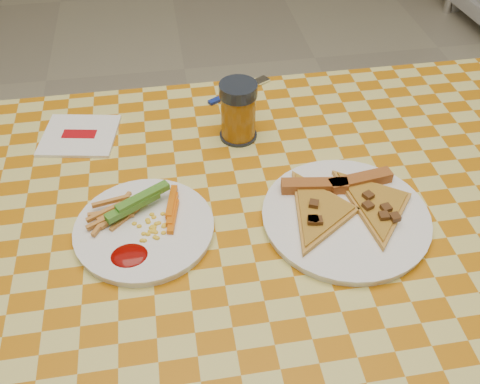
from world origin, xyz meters
name	(u,v)px	position (x,y,z in m)	size (l,w,h in m)	color
table	(247,257)	(0.00, 0.00, 0.68)	(1.28, 0.88, 0.76)	silver
plate_left	(145,230)	(-0.16, 0.02, 0.76)	(0.22, 0.22, 0.01)	white
plate_right	(345,218)	(0.16, -0.01, 0.76)	(0.27, 0.27, 0.01)	white
fries_veggies	(137,217)	(-0.17, 0.03, 0.78)	(0.17, 0.16, 0.04)	#CB8C40
pizza_slices	(345,204)	(0.16, 0.01, 0.78)	(0.26, 0.23, 0.02)	gold
drink_glass	(238,112)	(0.02, 0.24, 0.81)	(0.07, 0.07, 0.12)	black
napkin	(80,135)	(-0.28, 0.29, 0.76)	(0.16, 0.15, 0.01)	white
fork	(240,90)	(0.05, 0.39, 0.76)	(0.15, 0.09, 0.01)	navy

